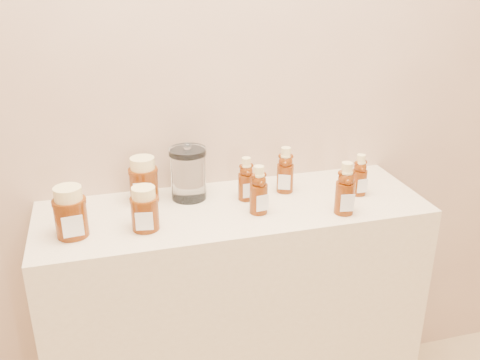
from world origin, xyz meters
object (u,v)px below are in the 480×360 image
object	(u,v)px
display_table	(235,325)
honey_jar_left	(70,212)
glass_canister	(188,171)
bear_bottle_front_left	(259,187)
bear_bottle_back_left	(246,176)

from	to	relation	value
display_table	honey_jar_left	size ratio (longest dim) A/B	8.26
display_table	glass_canister	bearing A→B (deg)	140.48
bear_bottle_front_left	glass_canister	size ratio (longest dim) A/B	0.94
display_table	honey_jar_left	bearing A→B (deg)	-173.03
honey_jar_left	glass_canister	xyz separation A→B (m)	(0.35, 0.16, 0.02)
bear_bottle_back_left	glass_canister	world-z (taller)	glass_canister
display_table	glass_canister	distance (m)	0.56
honey_jar_left	glass_canister	size ratio (longest dim) A/B	0.80
bear_bottle_back_left	bear_bottle_front_left	world-z (taller)	bear_bottle_front_left
bear_bottle_front_left	honey_jar_left	bearing A→B (deg)	172.11
bear_bottle_back_left	bear_bottle_front_left	size ratio (longest dim) A/B	0.94
display_table	bear_bottle_front_left	distance (m)	0.54
display_table	glass_canister	size ratio (longest dim) A/B	6.63
display_table	bear_bottle_front_left	xyz separation A→B (m)	(0.06, -0.06, 0.53)
display_table	bear_bottle_back_left	size ratio (longest dim) A/B	7.58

